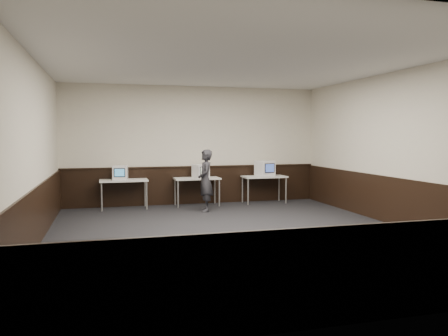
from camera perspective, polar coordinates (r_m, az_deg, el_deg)
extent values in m
plane|color=black|center=(8.28, 1.56, -8.79)|extent=(8.00, 8.00, 0.00)
plane|color=white|center=(8.18, 1.61, 13.61)|extent=(8.00, 8.00, 0.00)
plane|color=beige|center=(11.96, -3.96, 2.96)|extent=(7.00, 0.00, 7.00)
plane|color=beige|center=(4.40, 16.77, 0.53)|extent=(7.00, 0.00, 7.00)
plane|color=beige|center=(7.82, -23.81, 1.91)|extent=(0.00, 8.00, 8.00)
plane|color=beige|center=(9.68, 21.85, 2.36)|extent=(0.00, 8.00, 8.00)
cube|color=black|center=(12.01, -3.91, -2.29)|extent=(6.98, 0.04, 1.00)
cube|color=black|center=(4.62, 16.34, -13.20)|extent=(6.98, 0.04, 1.00)
cube|color=black|center=(7.93, -23.42, -6.05)|extent=(0.04, 7.98, 1.00)
cube|color=black|center=(9.76, 21.58, -4.11)|extent=(0.04, 7.98, 1.00)
cube|color=black|center=(11.95, -3.91, 0.18)|extent=(6.98, 0.06, 0.04)
cube|color=silver|center=(11.39, -12.96, -1.59)|extent=(1.20, 0.60, 0.04)
cylinder|color=#999999|center=(11.18, -15.70, -3.68)|extent=(0.04, 0.04, 0.71)
cylinder|color=#999999|center=(11.22, -10.06, -3.56)|extent=(0.04, 0.04, 0.71)
cylinder|color=#999999|center=(11.68, -15.68, -3.35)|extent=(0.04, 0.04, 0.71)
cylinder|color=#999999|center=(11.72, -10.28, -3.23)|extent=(0.04, 0.04, 0.71)
cube|color=silver|center=(11.62, -3.55, -1.37)|extent=(1.20, 0.60, 0.04)
cylinder|color=#999999|center=(11.32, -6.02, -3.45)|extent=(0.04, 0.04, 0.71)
cylinder|color=#999999|center=(11.54, -0.61, -3.28)|extent=(0.04, 0.04, 0.71)
cylinder|color=#999999|center=(11.81, -6.41, -3.13)|extent=(0.04, 0.04, 0.71)
cylinder|color=#999999|center=(12.02, -1.21, -2.97)|extent=(0.04, 0.04, 0.71)
cube|color=silver|center=(12.14, 5.26, -1.14)|extent=(1.20, 0.60, 0.04)
cylinder|color=#999999|center=(11.77, 3.16, -3.14)|extent=(0.04, 0.04, 0.71)
cylinder|color=#999999|center=(12.16, 8.10, -2.93)|extent=(0.04, 0.04, 0.71)
cylinder|color=#999999|center=(12.24, 2.43, -2.85)|extent=(0.04, 0.04, 0.71)
cylinder|color=#999999|center=(12.62, 7.20, -2.66)|extent=(0.04, 0.04, 0.71)
cube|color=white|center=(11.33, -13.39, -0.60)|extent=(0.41, 0.43, 0.37)
cube|color=black|center=(11.14, -13.49, -0.59)|extent=(0.27, 0.05, 0.22)
cube|color=teal|center=(11.13, -13.49, -0.59)|extent=(0.24, 0.03, 0.18)
cube|color=white|center=(11.66, -3.07, -0.38)|extent=(0.46, 0.47, 0.36)
cube|color=black|center=(11.50, -2.57, -0.35)|extent=(0.26, 0.10, 0.21)
cube|color=beige|center=(11.50, -2.55, -0.35)|extent=(0.22, 0.08, 0.18)
cube|color=white|center=(12.13, 5.35, -0.04)|extent=(0.53, 0.55, 0.43)
cube|color=black|center=(11.94, 5.98, 0.00)|extent=(0.31, 0.10, 0.26)
cube|color=#3853A7|center=(11.94, 6.01, -0.01)|extent=(0.27, 0.08, 0.21)
imported|color=#28272D|center=(10.75, -2.44, -1.65)|extent=(0.43, 0.60, 1.53)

